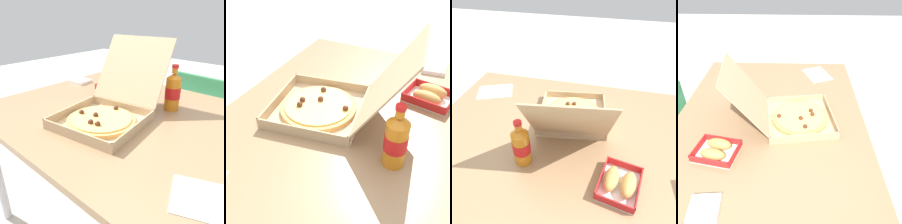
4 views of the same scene
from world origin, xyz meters
The scene contains 7 objects.
ground_plane centered at (0.00, 0.00, 0.00)m, with size 10.00×10.00×0.00m, color beige.
dining_table centered at (0.00, 0.00, 0.69)m, with size 1.36×1.04×0.76m.
pizza_box_open centered at (-0.04, -0.12, 0.81)m, with size 0.42×0.58×0.34m.
bread_side_box centered at (-0.29, 0.22, 0.78)m, with size 0.18×0.21×0.06m.
cola_bottle centered at (0.12, 0.18, 0.85)m, with size 0.07×0.07×0.22m.
paper_menu centered at (0.50, -0.29, 0.76)m, with size 0.21×0.15×0.00m, color white.
napkin_pile centered at (-0.57, 0.19, 0.77)m, with size 0.11×0.11×0.02m, color white.
Camera 4 is at (-1.04, -0.15, 1.57)m, focal length 37.90 mm.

